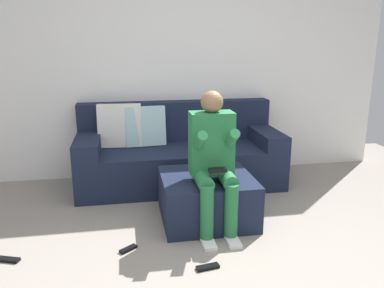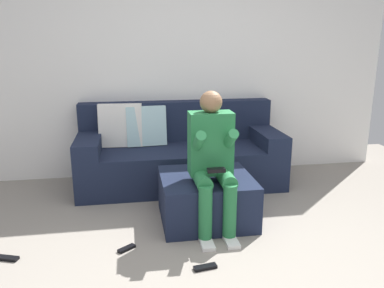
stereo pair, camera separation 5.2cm
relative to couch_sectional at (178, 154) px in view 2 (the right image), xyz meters
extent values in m
cube|color=white|center=(0.12, 0.41, 0.90)|extent=(4.81, 0.10, 2.45)
cube|color=#192138|center=(0.02, -0.06, -0.11)|extent=(2.17, 0.85, 0.42)
cube|color=#192138|center=(0.02, 0.26, 0.32)|extent=(2.17, 0.19, 0.45)
cube|color=#192138|center=(-0.93, -0.06, 0.18)|extent=(0.25, 0.85, 0.16)
cube|color=#192138|center=(0.98, -0.06, 0.18)|extent=(0.25, 0.85, 0.16)
cube|color=white|center=(-0.60, 0.09, 0.33)|extent=(0.47, 0.20, 0.47)
cube|color=silver|center=(-0.33, 0.09, 0.31)|extent=(0.44, 0.21, 0.44)
cube|color=#192138|center=(0.13, -0.95, -0.13)|extent=(0.79, 0.74, 0.40)
cube|color=#26723F|center=(0.14, -1.04, 0.39)|extent=(0.36, 0.20, 0.52)
sphere|color=#8C6647|center=(0.14, -1.04, 0.74)|extent=(0.18, 0.18, 0.18)
cylinder|color=#26723F|center=(0.04, -1.19, 0.14)|extent=(0.13, 0.30, 0.13)
cylinder|color=#26723F|center=(0.04, -1.34, -0.08)|extent=(0.11, 0.11, 0.43)
cube|color=white|center=(0.04, -1.40, -0.31)|extent=(0.10, 0.22, 0.03)
cylinder|color=#26723F|center=(0.01, -1.16, 0.43)|extent=(0.08, 0.33, 0.26)
cylinder|color=#26723F|center=(0.24, -1.19, 0.14)|extent=(0.13, 0.30, 0.13)
cylinder|color=#26723F|center=(0.24, -1.34, -0.08)|extent=(0.11, 0.11, 0.43)
cube|color=white|center=(0.24, -1.40, -0.31)|extent=(0.10, 0.22, 0.03)
cylinder|color=#26723F|center=(0.27, -1.16, 0.44)|extent=(0.08, 0.31, 0.25)
cube|color=black|center=(0.14, -1.27, 0.24)|extent=(0.14, 0.06, 0.03)
cube|color=black|center=(-0.03, -1.72, -0.31)|extent=(0.17, 0.08, 0.02)
cube|color=black|center=(-0.57, -1.38, -0.31)|extent=(0.14, 0.12, 0.02)
cube|color=black|center=(-1.44, -1.37, -0.31)|extent=(0.19, 0.11, 0.02)
camera|label=1|loc=(-0.56, -4.06, 1.22)|focal=36.43mm
camera|label=2|loc=(-0.51, -4.07, 1.22)|focal=36.43mm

